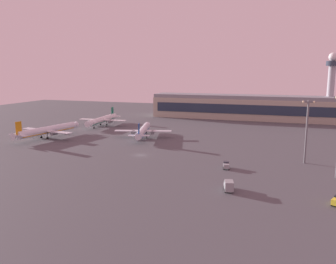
# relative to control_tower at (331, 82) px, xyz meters

# --- Properties ---
(ground_plane) EXTENTS (416.00, 416.00, 0.00)m
(ground_plane) POSITION_rel_control_tower_xyz_m (-80.42, -125.78, -25.43)
(ground_plane) COLOR #4C4C51
(terminal_building) EXTENTS (170.77, 22.40, 16.40)m
(terminal_building) POSITION_rel_control_tower_xyz_m (-31.98, -5.26, -17.33)
(terminal_building) COLOR #B2AD99
(terminal_building) RESTS_ON ground
(control_tower) EXTENTS (8.00, 8.00, 44.37)m
(control_tower) POSITION_rel_control_tower_xyz_m (0.00, 0.00, 0.00)
(control_tower) COLOR #A8A8B2
(control_tower) RESTS_ON ground
(airplane_near_gate) EXTENTS (31.40, 40.15, 10.34)m
(airplane_near_gate) POSITION_rel_control_tower_xyz_m (-138.22, -107.95, -21.52)
(airplane_near_gate) COLOR silver
(airplane_near_gate) RESTS_ON ground
(airplane_mid_apron) EXTENTS (28.17, 35.89, 9.36)m
(airplane_mid_apron) POSITION_rel_control_tower_xyz_m (-93.74, -91.29, -21.89)
(airplane_mid_apron) COLOR silver
(airplane_mid_apron) RESTS_ON ground
(airplane_far_stand) EXTENTS (29.73, 38.18, 9.79)m
(airplane_far_stand) POSITION_rel_control_tower_xyz_m (-131.69, -64.74, -21.73)
(airplane_far_stand) COLOR white
(airplane_far_stand) RESTS_ON ground
(cargo_loader) EXTENTS (2.70, 4.43, 2.25)m
(cargo_loader) POSITION_rel_control_tower_xyz_m (-45.01, -133.96, -24.25)
(cargo_loader) COLOR gray
(cargo_loader) RESTS_ON ground
(catering_truck) EXTENTS (3.62, 6.05, 3.05)m
(catering_truck) POSITION_rel_control_tower_xyz_m (-40.66, -156.09, -23.85)
(catering_truck) COLOR gray
(catering_truck) RESTS_ON ground
(apron_light_west) EXTENTS (4.80, 0.90, 22.81)m
(apron_light_west) POSITION_rel_control_tower_xyz_m (-19.28, -117.73, -12.22)
(apron_light_west) COLOR slate
(apron_light_west) RESTS_ON ground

